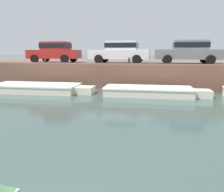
% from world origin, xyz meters
% --- Properties ---
extents(ground_plane, '(400.00, 400.00, 0.00)m').
position_xyz_m(ground_plane, '(0.00, 6.10, 0.00)').
color(ground_plane, '#384C47').
extents(far_quay_wall, '(60.00, 6.00, 1.57)m').
position_xyz_m(far_quay_wall, '(0.00, 15.20, 0.79)').
color(far_quay_wall, brown).
rests_on(far_quay_wall, ground).
extents(far_wall_coping, '(60.00, 0.24, 0.08)m').
position_xyz_m(far_wall_coping, '(0.00, 12.32, 1.61)').
color(far_wall_coping, brown).
rests_on(far_wall_coping, far_quay_wall).
extents(boat_moored_west_cream, '(6.19, 2.29, 0.47)m').
position_xyz_m(boat_moored_west_cream, '(-5.55, 10.30, 0.23)').
color(boat_moored_west_cream, silver).
rests_on(boat_moored_west_cream, ground).
extents(boat_moored_central_cream, '(5.69, 1.95, 0.48)m').
position_xyz_m(boat_moored_central_cream, '(1.05, 10.52, 0.24)').
color(boat_moored_central_cream, silver).
rests_on(boat_moored_central_cream, ground).
extents(car_leftmost_red, '(3.84, 2.04, 1.54)m').
position_xyz_m(car_leftmost_red, '(-6.43, 14.32, 2.42)').
color(car_leftmost_red, '#B2231E').
rests_on(car_leftmost_red, far_quay_wall).
extents(car_left_inner_white, '(4.27, 1.92, 1.54)m').
position_xyz_m(car_left_inner_white, '(-1.36, 14.32, 2.42)').
color(car_left_inner_white, white).
rests_on(car_left_inner_white, far_quay_wall).
extents(car_centre_grey, '(4.31, 1.99, 1.54)m').
position_xyz_m(car_centre_grey, '(3.26, 14.32, 2.42)').
color(car_centre_grey, slate).
rests_on(car_centre_grey, far_quay_wall).
extents(mooring_bollard_west, '(0.15, 0.15, 0.45)m').
position_xyz_m(mooring_bollard_west, '(-6.26, 12.45, 1.81)').
color(mooring_bollard_west, '#2D2B28').
rests_on(mooring_bollard_west, far_quay_wall).
extents(mooring_bollard_mid, '(0.15, 0.15, 0.45)m').
position_xyz_m(mooring_bollard_mid, '(-0.49, 12.45, 1.81)').
color(mooring_bollard_mid, '#2D2B28').
rests_on(mooring_bollard_mid, far_quay_wall).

